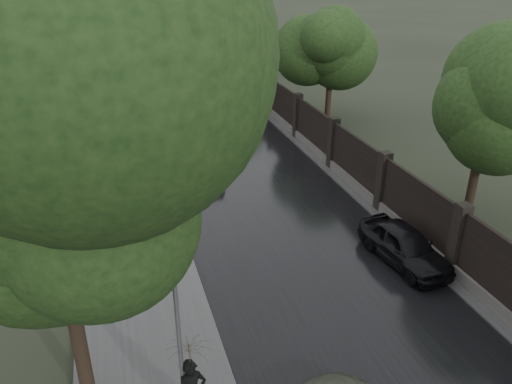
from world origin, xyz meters
The scene contains 12 objects.
fence_right centered at (4.60, 32.01, 1.01)m, with size 0.45×75.72×2.70m.
tree_left_near centered at (-7.60, 3.00, 6.42)m, with size 5.44×5.44×9.16m.
tree_left_far centered at (-8.00, 30.00, 5.24)m, with size 4.25×4.25×7.39m.
tree_right_a centered at (7.50, 8.00, 4.95)m, with size 4.08×4.08×7.01m.
tree_right_b centered at (7.50, 22.00, 4.95)m, with size 4.08×4.08×7.01m.
tree_right_c centered at (7.50, 40.00, 4.95)m, with size 4.08×4.08×7.01m.
lamp_post centered at (-5.40, 1.50, 2.67)m, with size 0.25×0.12×5.11m.
traffic_light centered at (-4.30, 24.99, 2.40)m, with size 0.16×0.32×4.00m.
hatchback_left centered at (-2.04, 16.21, 0.61)m, with size 1.44×3.58×1.22m, color black.
car_right_near centered at (3.34, 6.13, 0.68)m, with size 1.61×4.01×1.37m, color black.
car_right_far centered at (1.60, 27.05, 0.59)m, with size 1.95×4.24×1.18m, color black.
pedestrian_umbrella centered at (-5.21, 1.40, 2.06)m, with size 1.16×1.18×2.86m.
Camera 1 is at (-6.24, -6.96, 10.16)m, focal length 35.00 mm.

